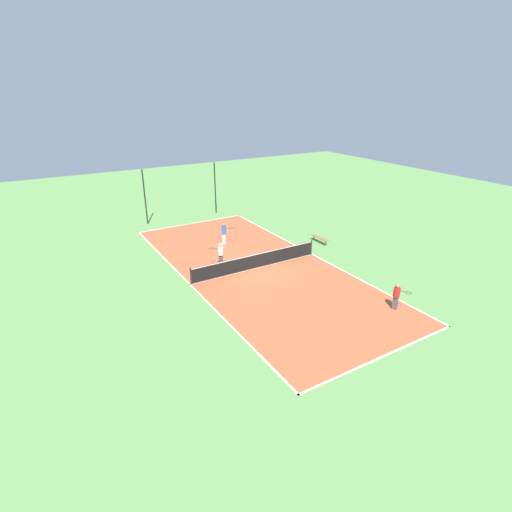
{
  "coord_description": "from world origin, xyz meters",
  "views": [
    {
      "loc": [
        -12.64,
        -21.09,
        11.24
      ],
      "look_at": [
        0.0,
        0.0,
        0.9
      ],
      "focal_mm": 28.0,
      "sensor_mm": 36.0,
      "label": 1
    }
  ],
  "objects_px": {
    "tennis_net": "(256,261)",
    "fence_post_back_right": "(215,188)",
    "bench": "(320,238)",
    "player_near_white": "(220,253)",
    "tennis_ball_left_sideline": "(236,246)",
    "fence_post_back_left": "(145,197)",
    "player_coach_red": "(397,295)",
    "player_near_blue": "(224,232)",
    "tennis_ball_midcourt": "(366,307)"
  },
  "relations": [
    {
      "from": "player_near_blue",
      "to": "tennis_ball_left_sideline",
      "type": "xyz_separation_m",
      "value": [
        0.43,
        -1.04,
        -0.95
      ]
    },
    {
      "from": "player_near_blue",
      "to": "tennis_ball_midcourt",
      "type": "height_order",
      "value": "player_near_blue"
    },
    {
      "from": "tennis_net",
      "to": "player_near_blue",
      "type": "height_order",
      "value": "player_near_blue"
    },
    {
      "from": "tennis_net",
      "to": "bench",
      "type": "distance_m",
      "value": 6.97
    },
    {
      "from": "bench",
      "to": "player_near_white",
      "type": "height_order",
      "value": "player_near_white"
    },
    {
      "from": "tennis_net",
      "to": "player_coach_red",
      "type": "relative_size",
      "value": 6.2
    },
    {
      "from": "player_coach_red",
      "to": "player_near_white",
      "type": "bearing_deg",
      "value": -175.17
    },
    {
      "from": "tennis_ball_midcourt",
      "to": "fence_post_back_right",
      "type": "xyz_separation_m",
      "value": [
        0.94,
        21.02,
        2.38
      ]
    },
    {
      "from": "player_coach_red",
      "to": "tennis_net",
      "type": "bearing_deg",
      "value": 178.93
    },
    {
      "from": "bench",
      "to": "player_near_white",
      "type": "bearing_deg",
      "value": 90.83
    },
    {
      "from": "tennis_ball_left_sideline",
      "to": "tennis_ball_midcourt",
      "type": "bearing_deg",
      "value": -81.32
    },
    {
      "from": "tennis_ball_left_sideline",
      "to": "tennis_net",
      "type": "bearing_deg",
      "value": -98.98
    },
    {
      "from": "tennis_net",
      "to": "fence_post_back_right",
      "type": "height_order",
      "value": "fence_post_back_right"
    },
    {
      "from": "tennis_net",
      "to": "player_near_blue",
      "type": "xyz_separation_m",
      "value": [
        0.22,
        5.19,
        0.44
      ]
    },
    {
      "from": "player_near_blue",
      "to": "player_coach_red",
      "type": "relative_size",
      "value": 1.12
    },
    {
      "from": "tennis_ball_midcourt",
      "to": "fence_post_back_right",
      "type": "relative_size",
      "value": 0.01
    },
    {
      "from": "fence_post_back_right",
      "to": "tennis_ball_left_sideline",
      "type": "bearing_deg",
      "value": -106.73
    },
    {
      "from": "fence_post_back_right",
      "to": "bench",
      "type": "bearing_deg",
      "value": -73.92
    },
    {
      "from": "fence_post_back_left",
      "to": "player_coach_red",
      "type": "bearing_deg",
      "value": -71.85
    },
    {
      "from": "bench",
      "to": "tennis_ball_midcourt",
      "type": "distance_m",
      "value": 10.25
    },
    {
      "from": "player_coach_red",
      "to": "tennis_ball_left_sideline",
      "type": "relative_size",
      "value": 22.45
    },
    {
      "from": "tennis_ball_midcourt",
      "to": "fence_post_back_right",
      "type": "height_order",
      "value": "fence_post_back_right"
    },
    {
      "from": "bench",
      "to": "player_near_blue",
      "type": "distance_m",
      "value": 7.52
    },
    {
      "from": "tennis_net",
      "to": "player_coach_red",
      "type": "distance_m",
      "value": 9.39
    },
    {
      "from": "tennis_ball_left_sideline",
      "to": "fence_post_back_left",
      "type": "bearing_deg",
      "value": 113.95
    },
    {
      "from": "tennis_net",
      "to": "player_near_white",
      "type": "height_order",
      "value": "player_near_white"
    },
    {
      "from": "tennis_net",
      "to": "player_near_blue",
      "type": "bearing_deg",
      "value": 87.55
    },
    {
      "from": "player_near_white",
      "to": "tennis_ball_midcourt",
      "type": "xyz_separation_m",
      "value": [
        4.4,
        -9.16,
        -0.95
      ]
    },
    {
      "from": "bench",
      "to": "tennis_ball_left_sideline",
      "type": "xyz_separation_m",
      "value": [
        -6.13,
        2.58,
        -0.33
      ]
    },
    {
      "from": "player_near_white",
      "to": "tennis_ball_midcourt",
      "type": "bearing_deg",
      "value": 149.33
    },
    {
      "from": "player_near_white",
      "to": "tennis_ball_left_sideline",
      "type": "height_order",
      "value": "player_near_white"
    },
    {
      "from": "tennis_ball_left_sideline",
      "to": "fence_post_back_right",
      "type": "xyz_separation_m",
      "value": [
        2.75,
        9.15,
        2.38
      ]
    },
    {
      "from": "player_near_white",
      "to": "player_coach_red",
      "type": "bearing_deg",
      "value": 153.28
    },
    {
      "from": "fence_post_back_left",
      "to": "bench",
      "type": "bearing_deg",
      "value": -49.01
    },
    {
      "from": "player_coach_red",
      "to": "tennis_ball_midcourt",
      "type": "xyz_separation_m",
      "value": [
        -1.3,
        0.88,
        -0.83
      ]
    },
    {
      "from": "player_near_white",
      "to": "player_near_blue",
      "type": "distance_m",
      "value": 4.32
    },
    {
      "from": "bench",
      "to": "player_near_blue",
      "type": "xyz_separation_m",
      "value": [
        -6.57,
        3.62,
        0.62
      ]
    },
    {
      "from": "player_near_blue",
      "to": "player_coach_red",
      "type": "xyz_separation_m",
      "value": [
        3.55,
        -13.78,
        -0.12
      ]
    },
    {
      "from": "player_near_blue",
      "to": "fence_post_back_left",
      "type": "xyz_separation_m",
      "value": [
        -3.63,
        8.11,
        1.43
      ]
    },
    {
      "from": "bench",
      "to": "fence_post_back_right",
      "type": "height_order",
      "value": "fence_post_back_right"
    },
    {
      "from": "tennis_ball_left_sideline",
      "to": "fence_post_back_right",
      "type": "height_order",
      "value": "fence_post_back_right"
    },
    {
      "from": "player_coach_red",
      "to": "fence_post_back_left",
      "type": "xyz_separation_m",
      "value": [
        -7.18,
        21.9,
        1.55
      ]
    },
    {
      "from": "bench",
      "to": "tennis_ball_midcourt",
      "type": "xyz_separation_m",
      "value": [
        -4.32,
        -9.28,
        -0.33
      ]
    },
    {
      "from": "player_near_white",
      "to": "fence_post_back_right",
      "type": "distance_m",
      "value": 13.08
    },
    {
      "from": "tennis_ball_midcourt",
      "to": "fence_post_back_right",
      "type": "distance_m",
      "value": 21.17
    },
    {
      "from": "player_near_white",
      "to": "tennis_ball_left_sideline",
      "type": "distance_m",
      "value": 3.87
    },
    {
      "from": "tennis_net",
      "to": "bench",
      "type": "height_order",
      "value": "tennis_net"
    },
    {
      "from": "player_coach_red",
      "to": "tennis_ball_midcourt",
      "type": "relative_size",
      "value": 22.45
    },
    {
      "from": "player_near_white",
      "to": "tennis_ball_left_sideline",
      "type": "xyz_separation_m",
      "value": [
        2.59,
        2.71,
        -0.95
      ]
    },
    {
      "from": "tennis_net",
      "to": "player_near_white",
      "type": "bearing_deg",
      "value": 143.18
    }
  ]
}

